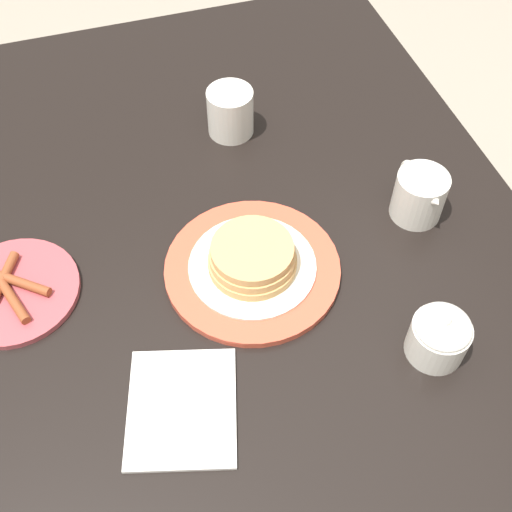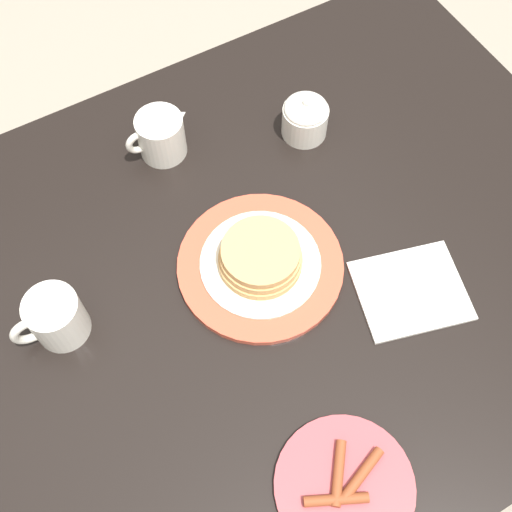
% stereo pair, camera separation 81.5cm
% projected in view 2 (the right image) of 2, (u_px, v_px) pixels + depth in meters
% --- Properties ---
extents(ground_plane, '(8.00, 8.00, 0.00)m').
position_uv_depth(ground_plane, '(246.00, 406.00, 1.66)').
color(ground_plane, gray).
extents(dining_table, '(1.31, 0.93, 0.74)m').
position_uv_depth(dining_table, '(241.00, 311.00, 1.11)').
color(dining_table, black).
rests_on(dining_table, ground_plane).
extents(pancake_plate, '(0.26, 0.26, 0.06)m').
position_uv_depth(pancake_plate, '(260.00, 261.00, 1.00)').
color(pancake_plate, '#DB5138').
rests_on(pancake_plate, dining_table).
extents(side_plate_bacon, '(0.19, 0.19, 0.02)m').
position_uv_depth(side_plate_bacon, '(344.00, 486.00, 0.85)').
color(side_plate_bacon, '#B2474C').
rests_on(side_plate_bacon, dining_table).
extents(coffee_mug, '(0.11, 0.08, 0.08)m').
position_uv_depth(coffee_mug, '(55.00, 318.00, 0.93)').
color(coffee_mug, silver).
rests_on(coffee_mug, dining_table).
extents(creamer_pitcher, '(0.12, 0.08, 0.09)m').
position_uv_depth(creamer_pitcher, '(161.00, 135.00, 1.09)').
color(creamer_pitcher, silver).
rests_on(creamer_pitcher, dining_table).
extents(sugar_bowl, '(0.08, 0.08, 0.08)m').
position_uv_depth(sugar_bowl, '(305.00, 117.00, 1.11)').
color(sugar_bowl, silver).
rests_on(sugar_bowl, dining_table).
extents(napkin, '(0.20, 0.18, 0.01)m').
position_uv_depth(napkin, '(411.00, 291.00, 0.99)').
color(napkin, silver).
rests_on(napkin, dining_table).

